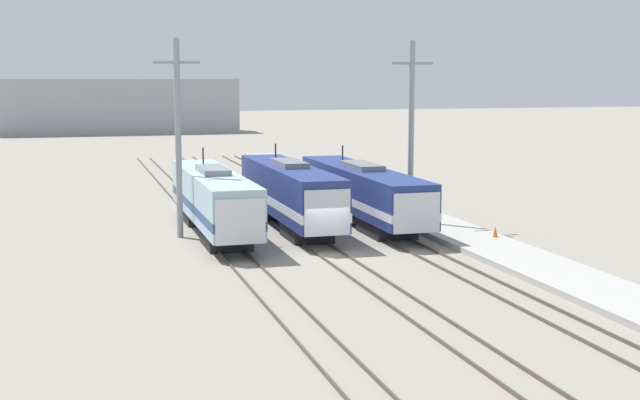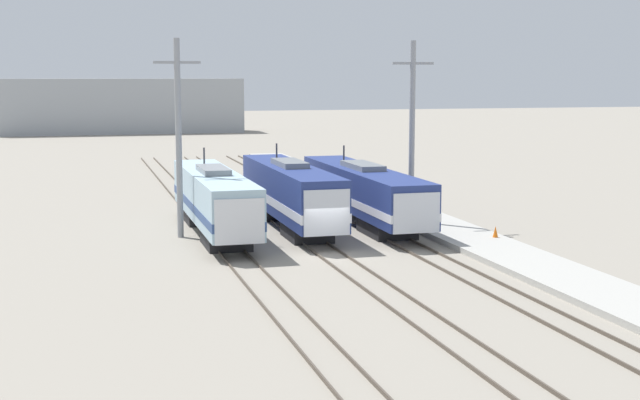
% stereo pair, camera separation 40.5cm
% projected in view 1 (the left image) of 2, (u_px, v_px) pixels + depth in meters
% --- Properties ---
extents(ground_plane, '(400.00, 400.00, 0.00)m').
position_uv_depth(ground_plane, '(328.00, 254.00, 48.83)').
color(ground_plane, gray).
extents(rail_pair_far_left, '(1.51, 120.00, 0.15)m').
position_uv_depth(rail_pair_far_left, '(238.00, 257.00, 47.45)').
color(rail_pair_far_left, '#4C4238').
rests_on(rail_pair_far_left, ground_plane).
extents(rail_pair_center, '(1.51, 120.00, 0.15)m').
position_uv_depth(rail_pair_center, '(328.00, 252.00, 48.82)').
color(rail_pair_center, '#4C4238').
rests_on(rail_pair_center, ground_plane).
extents(rail_pair_far_right, '(1.51, 120.00, 0.15)m').
position_uv_depth(rail_pair_far_right, '(414.00, 248.00, 50.18)').
color(rail_pair_far_right, '#4C4238').
rests_on(rail_pair_far_right, ground_plane).
extents(locomotive_far_left, '(2.92, 17.96, 5.02)m').
position_uv_depth(locomotive_far_left, '(215.00, 201.00, 54.29)').
color(locomotive_far_left, '#232326').
rests_on(locomotive_far_left, ground_plane).
extents(locomotive_center, '(2.89, 17.47, 5.14)m').
position_uv_depth(locomotive_center, '(291.00, 194.00, 56.53)').
color(locomotive_center, black).
rests_on(locomotive_center, ground_plane).
extents(locomotive_far_right, '(3.03, 19.48, 4.83)m').
position_uv_depth(locomotive_far_right, '(364.00, 193.00, 58.42)').
color(locomotive_far_right, black).
rests_on(locomotive_far_right, ground_plane).
extents(catenary_tower_left, '(2.78, 0.37, 11.89)m').
position_uv_depth(catenary_tower_left, '(178.00, 136.00, 52.94)').
color(catenary_tower_left, gray).
rests_on(catenary_tower_left, ground_plane).
extents(catenary_tower_right, '(2.78, 0.37, 11.89)m').
position_uv_depth(catenary_tower_right, '(411.00, 132.00, 56.95)').
color(catenary_tower_right, gray).
rests_on(catenary_tower_right, ground_plane).
extents(platform, '(4.00, 120.00, 0.32)m').
position_uv_depth(platform, '(479.00, 242.00, 51.25)').
color(platform, '#A8A59E').
rests_on(platform, ground_plane).
extents(traffic_cone, '(0.31, 0.31, 0.66)m').
position_uv_depth(traffic_cone, '(495.00, 231.00, 52.04)').
color(traffic_cone, orange).
rests_on(traffic_cone, platform).
extents(depot_building, '(41.28, 8.64, 9.24)m').
position_uv_depth(depot_building, '(115.00, 106.00, 150.70)').
color(depot_building, '#9EA3A8').
rests_on(depot_building, ground_plane).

